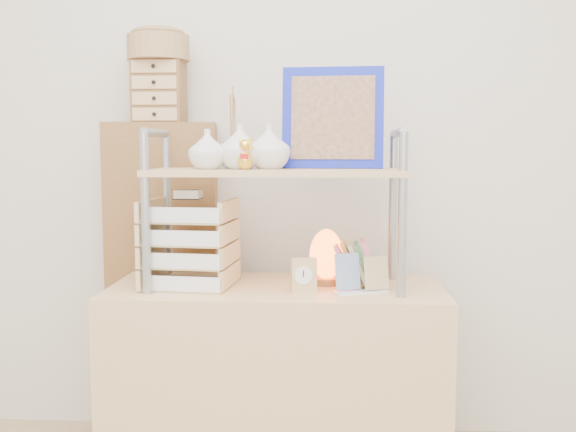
{
  "coord_description": "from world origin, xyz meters",
  "views": [
    {
      "loc": [
        0.18,
        -1.07,
        1.24
      ],
      "look_at": [
        0.04,
        1.2,
        1.01
      ],
      "focal_mm": 40.0,
      "sensor_mm": 36.0,
      "label": 1
    }
  ],
  "objects_px": {
    "cabinet": "(164,283)",
    "salt_lamp": "(326,256)",
    "desk": "(276,386)",
    "letter_tray": "(189,248)"
  },
  "relations": [
    {
      "from": "cabinet",
      "to": "letter_tray",
      "type": "bearing_deg",
      "value": -70.73
    },
    {
      "from": "desk",
      "to": "letter_tray",
      "type": "xyz_separation_m",
      "value": [
        -0.31,
        -0.02,
        0.51
      ]
    },
    {
      "from": "desk",
      "to": "salt_lamp",
      "type": "relative_size",
      "value": 5.91
    },
    {
      "from": "cabinet",
      "to": "salt_lamp",
      "type": "distance_m",
      "value": 0.78
    },
    {
      "from": "desk",
      "to": "letter_tray",
      "type": "distance_m",
      "value": 0.6
    },
    {
      "from": "cabinet",
      "to": "salt_lamp",
      "type": "bearing_deg",
      "value": -32.2
    },
    {
      "from": "cabinet",
      "to": "salt_lamp",
      "type": "height_order",
      "value": "cabinet"
    },
    {
      "from": "desk",
      "to": "cabinet",
      "type": "relative_size",
      "value": 0.89
    },
    {
      "from": "letter_tray",
      "to": "salt_lamp",
      "type": "bearing_deg",
      "value": 8.23
    },
    {
      "from": "salt_lamp",
      "to": "cabinet",
      "type": "bearing_deg",
      "value": 154.96
    }
  ]
}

